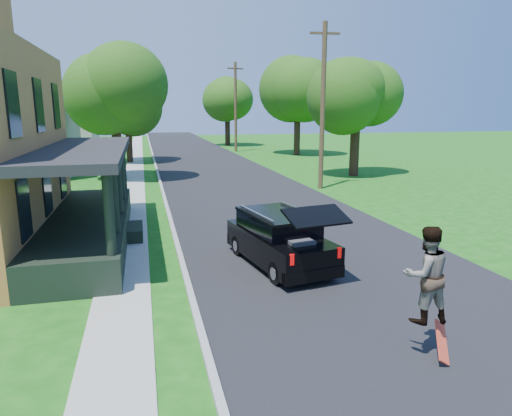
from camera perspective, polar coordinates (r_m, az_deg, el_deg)
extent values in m
plane|color=#135010|center=(11.51, 12.95, -9.93)|extent=(140.00, 140.00, 0.00)
cube|color=black|center=(30.18, -4.34, 4.02)|extent=(8.00, 120.00, 0.02)
cube|color=#989893|center=(29.79, -12.06, 3.67)|extent=(0.15, 120.00, 0.12)
cube|color=gray|center=(29.78, -15.04, 3.52)|extent=(1.30, 120.00, 0.03)
cube|color=gray|center=(16.67, -29.26, -4.26)|extent=(6.50, 1.20, 0.03)
cube|color=black|center=(16.04, -20.10, -2.36)|extent=(2.40, 10.00, 0.90)
cube|color=black|center=(15.62, -20.78, 6.73)|extent=(2.60, 10.30, 0.25)
cube|color=#B0A89C|center=(34.58, -28.50, 7.80)|extent=(8.00, 8.00, 5.00)
pyramid|color=black|center=(34.66, -29.31, 15.54)|extent=(12.78, 12.78, 2.20)
cube|color=#B0A89C|center=(50.23, -24.04, 9.13)|extent=(8.00, 8.00, 5.00)
pyramid|color=black|center=(50.28, -24.52, 14.47)|extent=(12.78, 12.78, 2.20)
cube|color=black|center=(12.74, 2.94, -4.68)|extent=(2.29, 4.13, 0.75)
cube|color=black|center=(12.70, 2.70, -1.92)|extent=(1.91, 2.65, 0.49)
cube|color=black|center=(12.64, 2.71, -0.75)|extent=(1.95, 2.73, 0.07)
cube|color=black|center=(10.81, 7.58, -1.03)|extent=(1.63, 1.06, 0.34)
cube|color=#36373C|center=(11.68, 5.56, -4.94)|extent=(0.70, 0.63, 0.40)
cube|color=#B6B6BB|center=(12.34, -0.01, -0.66)|extent=(0.42, 2.13, 0.05)
cube|color=#B6B6BB|center=(12.92, 5.32, -0.13)|extent=(0.42, 2.13, 0.05)
cube|color=#990505|center=(10.74, 4.49, -6.47)|extent=(0.11, 0.07, 0.27)
cube|color=#990505|center=(11.40, 10.34, -5.53)|extent=(0.11, 0.07, 0.27)
cylinder|color=black|center=(13.67, -2.20, -4.71)|extent=(0.31, 0.63, 0.60)
cylinder|color=black|center=(14.24, 3.16, -4.03)|extent=(0.31, 0.63, 0.60)
cylinder|color=black|center=(11.44, 2.64, -8.14)|extent=(0.31, 0.63, 0.60)
cylinder|color=black|center=(12.11, 8.75, -7.10)|extent=(0.31, 0.63, 0.60)
imported|color=black|center=(8.41, 20.49, -7.80)|extent=(0.86, 0.68, 1.72)
cube|color=#B0260F|center=(8.88, 22.21, -15.19)|extent=(0.50, 0.66, 0.56)
cylinder|color=black|center=(29.43, -16.93, 6.73)|extent=(0.66, 0.66, 3.48)
sphere|color=#36651B|center=(29.33, -17.33, 13.14)|extent=(5.38, 5.38, 4.66)
sphere|color=#36651B|center=(28.99, -16.79, 15.25)|extent=(4.66, 4.66, 4.04)
sphere|color=#36651B|center=(29.86, -18.21, 14.06)|extent=(4.78, 4.78, 4.15)
cylinder|color=black|center=(39.15, -15.55, 7.51)|extent=(0.55, 0.55, 2.76)
sphere|color=#36651B|center=(39.04, -15.80, 11.72)|extent=(4.98, 4.98, 4.48)
sphere|color=#36651B|center=(38.74, -15.41, 13.21)|extent=(4.31, 4.31, 3.89)
sphere|color=#36651B|center=(39.47, -16.42, 12.41)|extent=(4.42, 4.42, 3.98)
cylinder|color=black|center=(30.68, 12.20, 6.93)|extent=(0.78, 0.78, 3.20)
sphere|color=#36651B|center=(30.57, 12.47, 12.93)|extent=(6.19, 6.19, 4.84)
sphere|color=#36651B|center=(30.34, 13.48, 14.93)|extent=(5.36, 5.36, 4.19)
sphere|color=#36651B|center=(30.96, 11.40, 13.96)|extent=(5.50, 5.50, 4.30)
cylinder|color=black|center=(44.25, 5.15, 9.18)|extent=(0.76, 0.76, 3.98)
sphere|color=#36651B|center=(44.22, 5.25, 14.33)|extent=(7.62, 7.62, 5.96)
sphere|color=#36651B|center=(43.97, 5.85, 16.06)|extent=(6.60, 6.60, 5.16)
sphere|color=#36651B|center=(44.68, 4.57, 15.17)|extent=(6.77, 6.77, 5.30)
cylinder|color=black|center=(56.33, -3.58, 9.46)|extent=(0.79, 0.79, 3.22)
sphere|color=#36651B|center=(56.27, -3.62, 13.04)|extent=(7.38, 7.38, 5.73)
sphere|color=#36651B|center=(55.91, -3.25, 14.35)|extent=(6.39, 6.39, 4.96)
sphere|color=#36651B|center=(56.81, -4.11, 13.66)|extent=(6.56, 6.56, 5.09)
cylinder|color=#493622|center=(25.17, 8.34, 12.28)|extent=(0.28, 0.28, 8.74)
cube|color=#493622|center=(25.47, 8.62, 20.79)|extent=(1.59, 0.27, 0.12)
cylinder|color=#493622|center=(47.73, -2.57, 12.43)|extent=(0.33, 0.33, 8.96)
cube|color=#493622|center=(47.90, -2.61, 17.02)|extent=(1.71, 0.49, 0.13)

